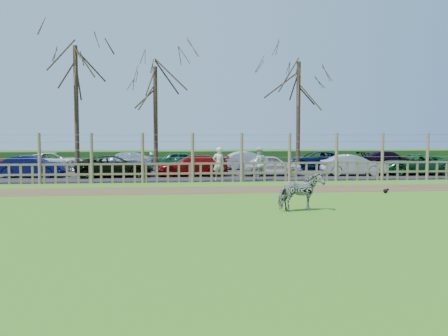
{
  "coord_description": "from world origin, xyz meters",
  "views": [
    {
      "loc": [
        -1.13,
        -17.19,
        2.48
      ],
      "look_at": [
        1.0,
        2.5,
        1.1
      ],
      "focal_mm": 40.0,
      "sensor_mm": 36.0,
      "label": 1
    }
  ],
  "objects": [
    {
      "name": "hedge",
      "position": [
        0.0,
        21.5,
        0.55
      ],
      "size": [
        46.0,
        2.0,
        1.1
      ],
      "primitive_type": "cube",
      "color": "#1E4716",
      "rests_on": "ground"
    },
    {
      "name": "fence",
      "position": [
        0.0,
        8.0,
        0.8
      ],
      "size": [
        30.16,
        0.16,
        2.5
      ],
      "color": "brown",
      "rests_on": "ground"
    },
    {
      "name": "car_12",
      "position": [
        8.72,
        15.86,
        0.64
      ],
      "size": [
        4.38,
        2.12,
        1.2
      ],
      "primitive_type": "imported",
      "rotation": [
        0.0,
        0.0,
        4.68
      ],
      "color": "#091342",
      "rests_on": "asphalt"
    },
    {
      "name": "tree_mid",
      "position": [
        -2.0,
        13.5,
        4.87
      ],
      "size": [
        4.8,
        4.8,
        6.83
      ],
      "color": "#3D2B1E",
      "rests_on": "ground"
    },
    {
      "name": "tree_left",
      "position": [
        -6.5,
        12.5,
        5.62
      ],
      "size": [
        4.8,
        4.8,
        7.88
      ],
      "color": "#3D2B1E",
      "rests_on": "ground"
    },
    {
      "name": "car_3",
      "position": [
        0.12,
        11.28,
        0.64
      ],
      "size": [
        4.14,
        1.68,
        1.2
      ],
      "primitive_type": "imported",
      "rotation": [
        0.0,
        0.0,
        4.71
      ],
      "color": "maroon",
      "rests_on": "asphalt"
    },
    {
      "name": "visitor_a",
      "position": [
        1.37,
        8.49,
        0.9
      ],
      "size": [
        0.69,
        0.52,
        1.72
      ],
      "primitive_type": "imported",
      "rotation": [
        0.0,
        0.0,
        3.32
      ],
      "color": "silver",
      "rests_on": "asphalt"
    },
    {
      "name": "car_10",
      "position": [
        -0.29,
        16.33,
        0.64
      ],
      "size": [
        3.62,
        1.69,
        1.2
      ],
      "primitive_type": "imported",
      "rotation": [
        0.0,
        0.0,
        1.65
      ],
      "color": "#1B5533",
      "rests_on": "asphalt"
    },
    {
      "name": "ground",
      "position": [
        0.0,
        0.0,
        0.0
      ],
      "size": [
        120.0,
        120.0,
        0.0
      ],
      "primitive_type": "plane",
      "color": "#5EA92F",
      "rests_on": "ground"
    },
    {
      "name": "car_8",
      "position": [
        -8.68,
        16.29,
        0.64
      ],
      "size": [
        4.46,
        2.32,
        1.2
      ],
      "primitive_type": "imported",
      "rotation": [
        0.0,
        0.0,
        1.65
      ],
      "color": "silver",
      "rests_on": "asphalt"
    },
    {
      "name": "car_1",
      "position": [
        -8.81,
        11.4,
        0.64
      ],
      "size": [
        3.75,
        1.61,
        1.2
      ],
      "primitive_type": "imported",
      "rotation": [
        0.0,
        0.0,
        1.48
      ],
      "color": "#0C0E49",
      "rests_on": "asphalt"
    },
    {
      "name": "car_9",
      "position": [
        -4.26,
        15.82,
        0.64
      ],
      "size": [
        4.2,
        1.85,
        1.2
      ],
      "primitive_type": "imported",
      "rotation": [
        0.0,
        0.0,
        4.75
      ],
      "color": "#AEBDCA",
      "rests_on": "asphalt"
    },
    {
      "name": "asphalt",
      "position": [
        0.0,
        14.5,
        0.02
      ],
      "size": [
        44.0,
        13.0,
        0.04
      ],
      "primitive_type": "cube",
      "color": "#232326",
      "rests_on": "ground"
    },
    {
      "name": "car_13",
      "position": [
        13.9,
        15.9,
        0.64
      ],
      "size": [
        4.28,
        2.06,
        1.2
      ],
      "primitive_type": "imported",
      "rotation": [
        0.0,
        0.0,
        1.67
      ],
      "color": "black",
      "rests_on": "asphalt"
    },
    {
      "name": "zebra",
      "position": [
        2.99,
        -1.78,
        0.61
      ],
      "size": [
        1.59,
        1.05,
        1.23
      ],
      "primitive_type": "imported",
      "rotation": [
        0.0,
        0.0,
        1.86
      ],
      "color": "gray",
      "rests_on": "ground"
    },
    {
      "name": "tree_right",
      "position": [
        7.0,
        14.0,
        5.24
      ],
      "size": [
        4.8,
        4.8,
        7.35
      ],
      "color": "#3D2B1E",
      "rests_on": "ground"
    },
    {
      "name": "visitor_b",
      "position": [
        3.49,
        8.53,
        0.9
      ],
      "size": [
        0.87,
        0.7,
        1.72
      ],
      "primitive_type": "imported",
      "rotation": [
        0.0,
        0.0,
        3.2
      ],
      "color": "silver",
      "rests_on": "asphalt"
    },
    {
      "name": "car_4",
      "position": [
        4.67,
        11.0,
        0.64
      ],
      "size": [
        3.58,
        1.57,
        1.2
      ],
      "primitive_type": "imported",
      "rotation": [
        0.0,
        0.0,
        1.53
      ],
      "color": "silver",
      "rests_on": "asphalt"
    },
    {
      "name": "car_2",
      "position": [
        -4.25,
        11.2,
        0.64
      ],
      "size": [
        4.47,
        2.33,
        1.2
      ],
      "primitive_type": "imported",
      "rotation": [
        0.0,
        0.0,
        1.65
      ],
      "color": "black",
      "rests_on": "asphalt"
    },
    {
      "name": "car_6",
      "position": [
        13.2,
        10.82,
        0.64
      ],
      "size": [
        4.47,
        2.35,
        1.2
      ],
      "primitive_type": "imported",
      "rotation": [
        0.0,
        0.0,
        4.63
      ],
      "color": "#105226",
      "rests_on": "asphalt"
    },
    {
      "name": "car_5",
      "position": [
        9.42,
        10.65,
        0.64
      ],
      "size": [
        3.73,
        1.53,
        1.2
      ],
      "primitive_type": "imported",
      "rotation": [
        0.0,
        0.0,
        1.5
      ],
      "color": "#AFAFCA",
      "rests_on": "asphalt"
    },
    {
      "name": "car_11",
      "position": [
        4.17,
        16.2,
        0.64
      ],
      "size": [
        3.73,
        1.56,
        1.2
      ],
      "primitive_type": "imported",
      "rotation": [
        0.0,
        0.0,
        1.65
      ],
      "color": "#B6BAC8",
      "rests_on": "asphalt"
    },
    {
      "name": "dirt_strip",
      "position": [
        0.0,
        4.5,
        0.01
      ],
      "size": [
        34.0,
        2.8,
        0.01
      ],
      "primitive_type": "cube",
      "color": "brown",
      "rests_on": "ground"
    },
    {
      "name": "crow",
      "position": [
        7.76,
        2.53,
        0.1
      ],
      "size": [
        0.25,
        0.18,
        0.2
      ],
      "color": "black",
      "rests_on": "ground"
    }
  ]
}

